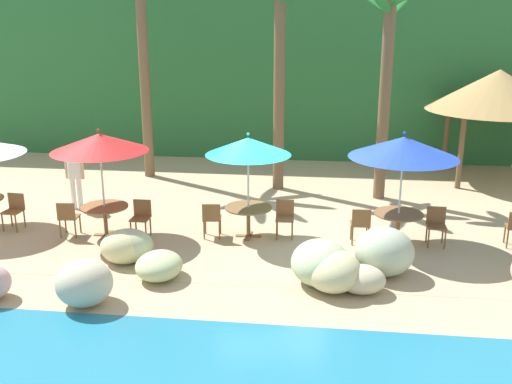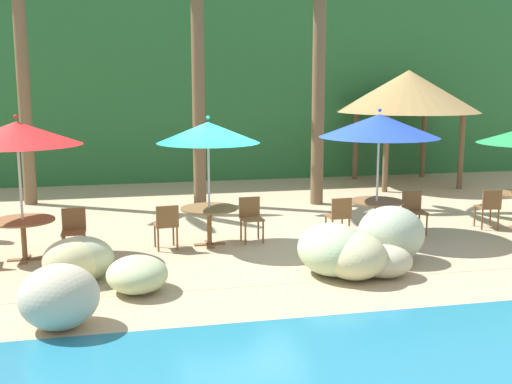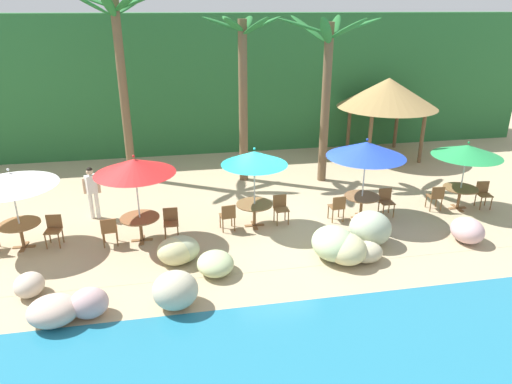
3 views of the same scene
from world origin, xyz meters
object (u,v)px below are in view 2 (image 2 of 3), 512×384
at_px(chair_teal_inland, 166,223).
at_px(chair_blue_inland, 339,215).
at_px(chair_green_inland, 489,206).
at_px(chair_blue_seaward, 414,209).
at_px(palm_tree_nearest, 20,17).
at_px(dining_table_red, 23,227).
at_px(chair_teal_seaward, 251,216).
at_px(umbrella_blue, 379,126).
at_px(palm_tree_third, 319,42).
at_px(dining_table_blue, 377,207).
at_px(palm_tree_second, 198,47).
at_px(chair_red_seaward, 74,229).
at_px(palapa_hut, 408,92).
at_px(umbrella_teal, 208,133).
at_px(dining_table_teal, 209,214).
at_px(umbrella_red, 17,133).

height_order(chair_teal_inland, chair_blue_inland, same).
xyz_separation_m(chair_blue_inland, chair_green_inland, (3.44, 0.20, 0.00)).
bearing_deg(chair_blue_seaward, palm_tree_nearest, 148.57).
relative_size(dining_table_red, chair_blue_seaward, 1.26).
distance_m(chair_teal_seaward, umbrella_blue, 3.12).
bearing_deg(palm_tree_third, chair_blue_seaward, -73.90).
height_order(chair_teal_inland, palm_tree_third, palm_tree_third).
relative_size(umbrella_blue, chair_green_inland, 2.99).
distance_m(dining_table_blue, palm_tree_second, 6.17).
height_order(chair_red_seaward, chair_teal_seaward, same).
xyz_separation_m(palm_tree_third, palapa_hut, (3.64, 2.47, -1.26)).
bearing_deg(chair_blue_seaward, chair_teal_seaward, 178.48).
relative_size(umbrella_teal, chair_teal_seaward, 2.87).
xyz_separation_m(dining_table_teal, palm_tree_second, (0.34, 4.14, 3.35)).
height_order(umbrella_teal, palm_tree_second, palm_tree_second).
relative_size(chair_teal_seaward, palm_tree_third, 0.14).
height_order(umbrella_red, palm_tree_nearest, palm_tree_nearest).
distance_m(dining_table_red, chair_teal_seaward, 4.22).
bearing_deg(umbrella_blue, dining_table_red, -177.27).
xyz_separation_m(chair_blue_inland, palm_tree_second, (-2.24, 4.30, 3.45)).
bearing_deg(chair_teal_seaward, dining_table_blue, -3.48).
height_order(umbrella_teal, palm_tree_third, palm_tree_third).
height_order(chair_green_inland, palm_tree_nearest, palm_tree_nearest).
xyz_separation_m(umbrella_teal, dining_table_blue, (3.43, -0.02, -1.57)).
bearing_deg(chair_green_inland, palm_tree_third, 128.42).
relative_size(dining_table_red, palm_tree_second, 0.18).
bearing_deg(chair_red_seaward, dining_table_red, -174.15).
relative_size(chair_blue_inland, chair_green_inland, 1.00).
height_order(chair_teal_inland, dining_table_blue, chair_teal_inland).
height_order(chair_red_seaward, palm_tree_second, palm_tree_second).
relative_size(palm_tree_second, palapa_hut, 1.40).
bearing_deg(umbrella_red, palapa_hut, 31.63).
height_order(chair_teal_seaward, palm_tree_second, palm_tree_second).
distance_m(chair_red_seaward, palapa_hut, 11.52).
relative_size(umbrella_teal, palm_tree_third, 0.41).
bearing_deg(chair_blue_seaward, palm_tree_second, 133.84).
bearing_deg(dining_table_blue, chair_red_seaward, -177.72).
distance_m(chair_teal_seaward, palm_tree_third, 5.47).
distance_m(chair_teal_inland, umbrella_blue, 4.61).
bearing_deg(palm_tree_second, chair_teal_inland, -105.24).
relative_size(dining_table_red, chair_teal_seaward, 1.26).
bearing_deg(umbrella_blue, dining_table_teal, 179.58).
height_order(umbrella_red, umbrella_teal, umbrella_red).
distance_m(dining_table_blue, chair_blue_seaward, 0.86).
bearing_deg(chair_blue_seaward, dining_table_teal, -179.46).
bearing_deg(dining_table_red, umbrella_red, 0.00).
bearing_deg(chair_teal_inland, palm_tree_third, 41.95).
xyz_separation_m(chair_green_inland, palm_tree_third, (-2.75, 3.47, 3.56)).
distance_m(umbrella_teal, chair_green_inland, 6.25).
distance_m(chair_red_seaward, umbrella_blue, 6.18).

